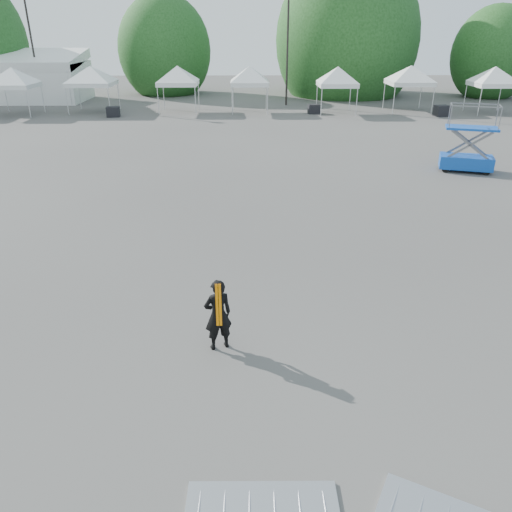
{
  "coord_description": "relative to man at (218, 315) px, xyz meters",
  "views": [
    {
      "loc": [
        -0.28,
        -11.05,
        5.98
      ],
      "look_at": [
        -0.1,
        -0.9,
        1.3
      ],
      "focal_mm": 35.0,
      "sensor_mm": 36.0,
      "label": 1
    }
  ],
  "objects": [
    {
      "name": "light_pole_east",
      "position": [
        3.89,
        34.54,
        4.74
      ],
      "size": [
        0.6,
        0.25,
        9.8
      ],
      "color": "black",
      "rests_on": "ground"
    },
    {
      "name": "tree_mid_e",
      "position": [
        9.89,
        41.54,
        4.06
      ],
      "size": [
        5.12,
        5.12,
        7.79
      ],
      "color": "#382314",
      "rests_on": "ground"
    },
    {
      "name": "ground",
      "position": [
        0.89,
        2.54,
        -0.78
      ],
      "size": [
        120.0,
        120.0,
        0.0
      ],
      "primitive_type": "plane",
      "color": "#474442",
      "rests_on": "ground"
    },
    {
      "name": "tent_c",
      "position": [
        -11.01,
        31.08,
        2.28
      ],
      "size": [
        4.61,
        4.61,
        3.88
      ],
      "color": "silver",
      "rests_on": "ground"
    },
    {
      "name": "man",
      "position": [
        0.0,
        0.0,
        0.0
      ],
      "size": [
        0.66,
        0.54,
        1.55
      ],
      "rotation": [
        0.0,
        0.0,
        3.5
      ],
      "color": "black",
      "rests_on": "ground"
    },
    {
      "name": "tent_e",
      "position": [
        0.83,
        30.95,
        2.28
      ],
      "size": [
        3.97,
        3.97,
        3.88
      ],
      "color": "silver",
      "rests_on": "ground"
    },
    {
      "name": "tent_g",
      "position": [
        12.98,
        31.16,
        2.28
      ],
      "size": [
        4.42,
        4.42,
        3.88
      ],
      "color": "silver",
      "rests_on": "ground"
    },
    {
      "name": "crate_west",
      "position": [
        -9.08,
        28.8,
        -0.42
      ],
      "size": [
        1.01,
        0.83,
        0.72
      ],
      "primitive_type": "cube",
      "rotation": [
        0.0,
        0.0,
        0.13
      ],
      "color": "black",
      "rests_on": "ground"
    },
    {
      "name": "crate_east",
      "position": [
        14.82,
        28.67,
        -0.39
      ],
      "size": [
        1.12,
        0.95,
        0.77
      ],
      "primitive_type": "cube",
      "rotation": [
        0.0,
        0.0,
        0.2
      ],
      "color": "black",
      "rests_on": "ground"
    },
    {
      "name": "tree_mid_w",
      "position": [
        -7.11,
        42.54,
        3.15
      ],
      "size": [
        4.16,
        4.16,
        6.33
      ],
      "color": "#382314",
      "rests_on": "ground"
    },
    {
      "name": "crate_mid",
      "position": [
        5.65,
        30.04,
        -0.44
      ],
      "size": [
        0.91,
        0.73,
        0.67
      ],
      "primitive_type": "cube",
      "rotation": [
        0.0,
        0.0,
        0.08
      ],
      "color": "black",
      "rests_on": "ground"
    },
    {
      "name": "light_pole_west",
      "position": [
        -17.11,
        36.54,
        4.99
      ],
      "size": [
        0.6,
        0.25,
        10.3
      ],
      "color": "black",
      "rests_on": "ground"
    },
    {
      "name": "tent_d",
      "position": [
        -4.57,
        31.19,
        2.28
      ],
      "size": [
        4.17,
        4.17,
        3.88
      ],
      "color": "silver",
      "rests_on": "ground"
    },
    {
      "name": "tent_b",
      "position": [
        -16.26,
        29.75,
        2.28
      ],
      "size": [
        4.19,
        4.19,
        3.88
      ],
      "color": "silver",
      "rests_on": "ground"
    },
    {
      "name": "tent_h",
      "position": [
        18.85,
        30.01,
        2.28
      ],
      "size": [
        4.09,
        4.09,
        3.88
      ],
      "color": "silver",
      "rests_on": "ground"
    },
    {
      "name": "tent_f",
      "position": [
        7.3,
        30.12,
        2.28
      ],
      "size": [
        3.92,
        3.92,
        3.88
      ],
      "color": "silver",
      "rests_on": "ground"
    },
    {
      "name": "scissor_lift",
      "position": [
        10.48,
        13.52,
        0.7
      ],
      "size": [
        2.49,
        1.75,
        2.92
      ],
      "rotation": [
        0.0,
        0.0,
        -0.3
      ],
      "color": "#0D42AE",
      "rests_on": "ground"
    },
    {
      "name": "tree_far_e",
      "position": [
        22.89,
        39.54,
        2.85
      ],
      "size": [
        3.84,
        3.84,
        5.84
      ],
      "color": "#382314",
      "rests_on": "ground"
    }
  ]
}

